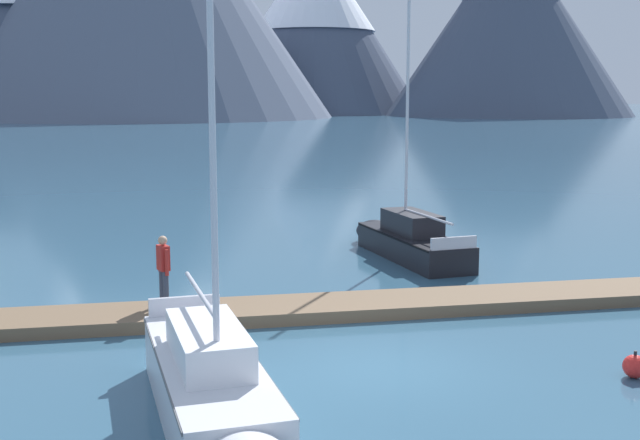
{
  "coord_description": "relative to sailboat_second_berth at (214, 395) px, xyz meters",
  "views": [
    {
      "loc": [
        -4.1,
        -14.76,
        5.33
      ],
      "look_at": [
        0.0,
        6.0,
        2.0
      ],
      "focal_mm": 45.4,
      "sensor_mm": 36.0,
      "label": 1
    }
  ],
  "objects": [
    {
      "name": "ground_plane",
      "position": [
        3.39,
        2.63,
        -0.67
      ],
      "size": [
        700.0,
        700.0,
        0.0
      ],
      "primitive_type": "plane",
      "color": "#335B75"
    },
    {
      "name": "mountain_east_summit",
      "position": [
        40.16,
        201.64,
        23.24
      ],
      "size": [
        57.81,
        57.81,
        44.92
      ],
      "color": "#424C60",
      "rests_on": "ground"
    },
    {
      "name": "mountain_rear_spur",
      "position": [
        81.01,
        170.95,
        21.85
      ],
      "size": [
        58.18,
        58.18,
        43.59
      ],
      "color": "#424C60",
      "rests_on": "ground"
    },
    {
      "name": "dock",
      "position": [
        3.39,
        6.63,
        -0.52
      ],
      "size": [
        28.93,
        2.04,
        0.3
      ],
      "color": "brown",
      "rests_on": "ground"
    },
    {
      "name": "sailboat_second_berth",
      "position": [
        0.0,
        0.0,
        0.0
      ],
      "size": [
        2.13,
        7.16,
        8.58
      ],
      "color": "silver",
      "rests_on": "ground"
    },
    {
      "name": "sailboat_mid_dock_port",
      "position": [
        7.17,
        13.0,
        -0.08
      ],
      "size": [
        2.4,
        6.91,
        8.95
      ],
      "color": "black",
      "rests_on": "ground"
    },
    {
      "name": "person_on_dock",
      "position": [
        -0.72,
        7.05,
        0.59
      ],
      "size": [
        0.33,
        0.56,
        1.69
      ],
      "color": "#384256",
      "rests_on": "dock"
    },
    {
      "name": "mooring_buoy_channel_marker",
      "position": [
        7.96,
        1.09,
        -0.45
      ],
      "size": [
        0.45,
        0.45,
        0.53
      ],
      "color": "red",
      "rests_on": "ground"
    }
  ]
}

